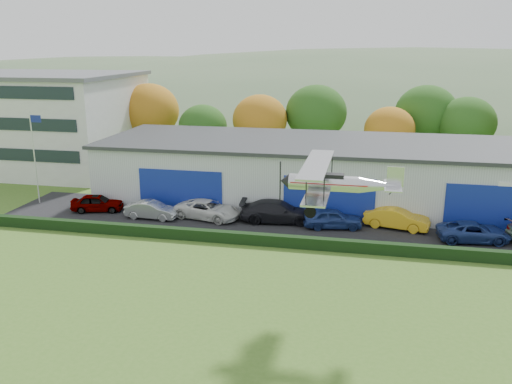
% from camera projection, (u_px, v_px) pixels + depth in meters
% --- Properties ---
extents(apron, '(48.00, 9.00, 0.05)m').
position_uv_depth(apron, '(301.00, 224.00, 40.66)').
color(apron, black).
rests_on(apron, ground).
extents(hedge, '(46.00, 0.60, 0.80)m').
position_uv_depth(hedge, '(292.00, 242.00, 36.03)').
color(hedge, black).
rests_on(hedge, ground).
extents(hangar, '(40.60, 12.60, 5.30)m').
position_uv_depth(hangar, '(334.00, 172.00, 46.14)').
color(hangar, '#B2B7BC').
rests_on(hangar, ground).
extents(office_block, '(20.60, 15.60, 10.40)m').
position_uv_depth(office_block, '(39.00, 121.00, 58.51)').
color(office_block, silver).
rests_on(office_block, ground).
extents(flagpole, '(1.05, 0.10, 8.00)m').
position_uv_depth(flagpole, '(35.00, 149.00, 44.79)').
color(flagpole, silver).
rests_on(flagpole, ground).
extents(tree_belt, '(75.70, 13.22, 10.12)m').
position_uv_depth(tree_belt, '(304.00, 118.00, 58.08)').
color(tree_belt, '#3D2614').
rests_on(tree_belt, ground).
extents(distant_hills, '(430.00, 196.00, 56.00)m').
position_uv_depth(distant_hills, '(324.00, 136.00, 157.85)').
color(distant_hills, '#4C6642').
rests_on(distant_hills, ground).
extents(car_0, '(4.46, 2.63, 1.42)m').
position_uv_depth(car_0, '(97.00, 203.00, 43.63)').
color(car_0, gray).
rests_on(car_0, apron).
extents(car_1, '(4.24, 1.62, 1.38)m').
position_uv_depth(car_1, '(152.00, 210.00, 41.83)').
color(car_1, silver).
rests_on(car_1, apron).
extents(car_2, '(5.61, 3.48, 1.45)m').
position_uv_depth(car_2, '(208.00, 210.00, 41.78)').
color(car_2, silver).
rests_on(car_2, apron).
extents(car_3, '(5.99, 2.89, 1.68)m').
position_uv_depth(car_3, '(278.00, 211.00, 40.98)').
color(car_3, black).
rests_on(car_3, apron).
extents(car_4, '(4.62, 2.48, 1.49)m').
position_uv_depth(car_4, '(333.00, 218.00, 39.64)').
color(car_4, navy).
rests_on(car_4, apron).
extents(car_5, '(5.02, 2.69, 1.57)m').
position_uv_depth(car_5, '(397.00, 218.00, 39.56)').
color(car_5, gold).
rests_on(car_5, apron).
extents(car_6, '(5.17, 2.83, 1.37)m').
position_uv_depth(car_6, '(474.00, 232.00, 36.95)').
color(car_6, navy).
rests_on(car_6, apron).
extents(biplane, '(5.88, 6.68, 2.52)m').
position_uv_depth(biplane, '(334.00, 182.00, 25.41)').
color(biplane, silver).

